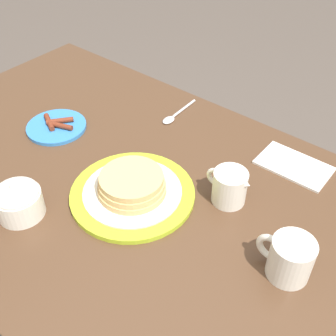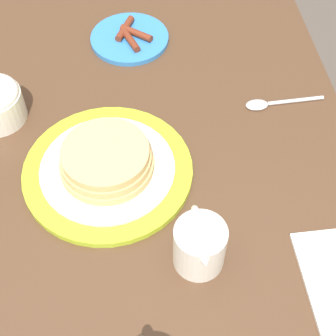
{
  "view_description": "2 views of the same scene",
  "coord_description": "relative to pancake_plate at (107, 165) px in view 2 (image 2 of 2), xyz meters",
  "views": [
    {
      "loc": [
        -0.43,
        0.5,
        1.43
      ],
      "look_at": [
        0.03,
        -0.07,
        0.79
      ],
      "focal_mm": 45.0,
      "sensor_mm": 36.0,
      "label": 1
    },
    {
      "loc": [
        -0.46,
        -0.01,
        1.45
      ],
      "look_at": [
        0.03,
        -0.07,
        0.79
      ],
      "focal_mm": 55.0,
      "sensor_mm": 36.0,
      "label": 2
    }
  ],
  "objects": [
    {
      "name": "pancake_plate",
      "position": [
        0.0,
        0.0,
        0.0
      ],
      "size": [
        0.28,
        0.28,
        0.06
      ],
      "color": "#AAC628",
      "rests_on": "dining_table"
    },
    {
      "name": "spoon",
      "position": [
        0.12,
        -0.3,
        -0.02
      ],
      "size": [
        0.03,
        0.15,
        0.01
      ],
      "color": "silver",
      "rests_on": "dining_table"
    },
    {
      "name": "dining_table",
      "position": [
        -0.05,
        -0.03,
        -0.14
      ],
      "size": [
        1.54,
        0.81,
        0.76
      ],
      "color": "#4C3321",
      "rests_on": "ground_plane"
    },
    {
      "name": "side_plate_bacon",
      "position": [
        0.33,
        -0.06,
        -0.01
      ],
      "size": [
        0.16,
        0.16,
        0.02
      ],
      "color": "#337AC6",
      "rests_on": "dining_table"
    },
    {
      "name": "creamer_pitcher",
      "position": [
        -0.17,
        -0.12,
        0.02
      ],
      "size": [
        0.11,
        0.07,
        0.09
      ],
      "color": "silver",
      "rests_on": "dining_table"
    }
  ]
}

